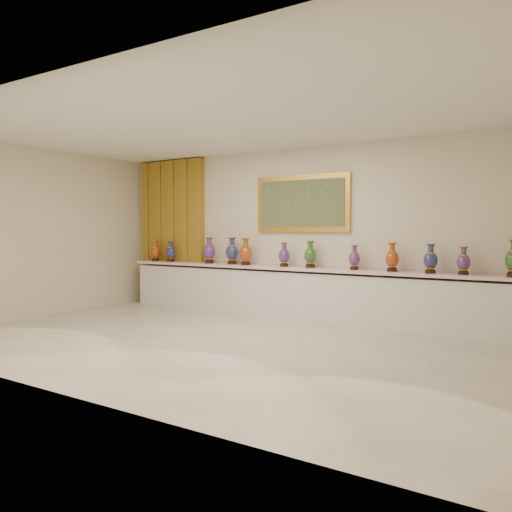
% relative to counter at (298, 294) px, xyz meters
% --- Properties ---
extents(ground, '(8.00, 8.00, 0.00)m').
position_rel_counter_xyz_m(ground, '(0.00, -2.27, -0.44)').
color(ground, beige).
rests_on(ground, ground).
extents(room, '(8.00, 8.00, 8.00)m').
position_rel_counter_xyz_m(room, '(-2.55, 0.17, 1.15)').
color(room, beige).
rests_on(room, ground).
extents(counter, '(7.28, 0.48, 0.90)m').
position_rel_counter_xyz_m(counter, '(0.00, 0.00, 0.00)').
color(counter, white).
rests_on(counter, ground).
extents(vase_0, '(0.24, 0.24, 0.43)m').
position_rel_counter_xyz_m(vase_0, '(-3.31, -0.04, 0.65)').
color(vase_0, black).
rests_on(vase_0, counter).
extents(vase_1, '(0.25, 0.25, 0.43)m').
position_rel_counter_xyz_m(vase_1, '(-2.90, -0.04, 0.66)').
color(vase_1, black).
rests_on(vase_1, counter).
extents(vase_2, '(0.29, 0.29, 0.51)m').
position_rel_counter_xyz_m(vase_2, '(-1.90, -0.04, 0.69)').
color(vase_2, black).
rests_on(vase_2, counter).
extents(vase_3, '(0.29, 0.29, 0.51)m').
position_rel_counter_xyz_m(vase_3, '(-1.40, 0.01, 0.69)').
color(vase_3, black).
rests_on(vase_3, counter).
extents(vase_4, '(0.30, 0.30, 0.50)m').
position_rel_counter_xyz_m(vase_4, '(-1.05, -0.05, 0.69)').
color(vase_4, black).
rests_on(vase_4, counter).
extents(vase_5, '(0.20, 0.20, 0.43)m').
position_rel_counter_xyz_m(vase_5, '(-0.26, -0.01, 0.66)').
color(vase_5, black).
rests_on(vase_5, counter).
extents(vase_6, '(0.28, 0.28, 0.46)m').
position_rel_counter_xyz_m(vase_6, '(0.23, 0.02, 0.67)').
color(vase_6, black).
rests_on(vase_6, counter).
extents(vase_7, '(0.23, 0.23, 0.40)m').
position_rel_counter_xyz_m(vase_7, '(1.03, 0.00, 0.64)').
color(vase_7, black).
rests_on(vase_7, counter).
extents(vase_8, '(0.21, 0.21, 0.45)m').
position_rel_counter_xyz_m(vase_8, '(1.66, -0.03, 0.67)').
color(vase_8, black).
rests_on(vase_8, counter).
extents(vase_9, '(0.22, 0.22, 0.45)m').
position_rel_counter_xyz_m(vase_9, '(2.25, -0.04, 0.66)').
color(vase_9, black).
rests_on(vase_9, counter).
extents(vase_10, '(0.24, 0.24, 0.41)m').
position_rel_counter_xyz_m(vase_10, '(2.70, -0.01, 0.65)').
color(vase_10, black).
rests_on(vase_10, counter).
extents(label_card, '(0.10, 0.06, 0.00)m').
position_rel_counter_xyz_m(label_card, '(-0.76, -0.14, 0.47)').
color(label_card, white).
rests_on(label_card, counter).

